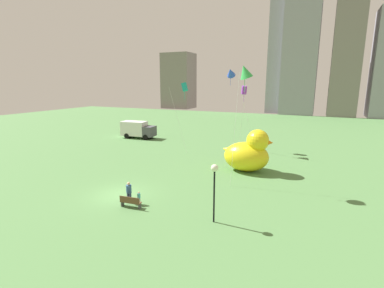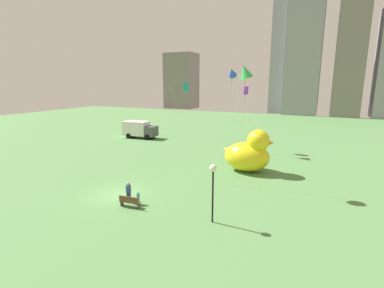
# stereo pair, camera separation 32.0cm
# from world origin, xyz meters

# --- Properties ---
(ground_plane) EXTENTS (140.00, 140.00, 0.00)m
(ground_plane) POSITION_xyz_m (0.00, 0.00, 0.00)
(ground_plane) COLOR #538349
(park_bench) EXTENTS (1.69, 0.62, 0.90)m
(park_bench) POSITION_xyz_m (2.38, -1.66, 0.48)
(park_bench) COLOR brown
(park_bench) RESTS_ON ground
(person_adult) EXTENTS (0.42, 0.42, 1.71)m
(person_adult) POSITION_xyz_m (1.75, -0.96, 0.94)
(person_adult) COLOR #38476B
(person_adult) RESTS_ON ground
(person_child) EXTENTS (0.25, 0.25, 1.01)m
(person_child) POSITION_xyz_m (2.60, -0.86, 0.56)
(person_child) COLOR silver
(person_child) RESTS_ON ground
(giant_inflatable_duck) EXTENTS (5.52, 3.54, 4.58)m
(giant_inflatable_duck) POSITION_xyz_m (8.25, 11.12, 1.95)
(giant_inflatable_duck) COLOR yellow
(giant_inflatable_duck) RESTS_ON ground
(lamppost) EXTENTS (0.49, 0.49, 4.08)m
(lamppost) POSITION_xyz_m (8.91, -1.19, 3.22)
(lamppost) COLOR black
(lamppost) RESTS_ON ground
(box_truck) EXTENTS (5.97, 2.85, 2.85)m
(box_truck) POSITION_xyz_m (-13.29, 21.66, 1.44)
(box_truck) COLOR white
(box_truck) RESTS_ON ground
(city_skyline) EXTENTS (77.03, 12.54, 40.39)m
(city_skyline) POSITION_xyz_m (9.21, 74.53, 16.17)
(city_skyline) COLOR gray
(city_skyline) RESTS_ON ground
(kite_teal) EXTENTS (2.99, 2.21, 9.37)m
(kite_teal) POSITION_xyz_m (-2.27, 17.38, 8.66)
(kite_teal) COLOR silver
(kite_teal) RESTS_ON ground
(kite_blue) EXTENTS (3.00, 3.24, 11.41)m
(kite_blue) POSITION_xyz_m (3.65, 19.11, 10.61)
(kite_blue) COLOR silver
(kite_blue) RESTS_ON ground
(kite_purple) EXTENTS (2.41, 2.44, 8.91)m
(kite_purple) POSITION_xyz_m (5.05, 21.08, 8.26)
(kite_purple) COLOR silver
(kite_purple) RESTS_ON ground
(kite_green) EXTENTS (1.79, 1.74, 10.92)m
(kite_green) POSITION_xyz_m (8.71, 6.63, 10.20)
(kite_green) COLOR silver
(kite_green) RESTS_ON ground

